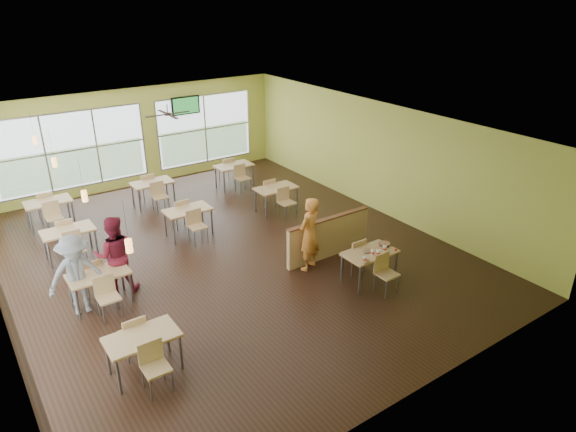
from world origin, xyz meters
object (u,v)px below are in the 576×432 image
(main_table, at_px, (370,257))
(half_wall_divider, at_px, (328,237))
(food_basket, at_px, (384,244))
(man_plaid, at_px, (309,234))

(main_table, xyz_separation_m, half_wall_divider, (0.00, 1.45, -0.11))
(main_table, height_order, food_basket, main_table)
(main_table, relative_size, half_wall_divider, 0.63)
(main_table, bearing_deg, food_basket, 5.05)
(main_table, distance_m, man_plaid, 1.48)
(half_wall_divider, bearing_deg, food_basket, -71.32)
(man_plaid, bearing_deg, food_basket, 114.31)
(half_wall_divider, xyz_separation_m, man_plaid, (-0.74, -0.20, 0.37))
(main_table, xyz_separation_m, man_plaid, (-0.74, 1.25, 0.26))
(main_table, distance_m, food_basket, 0.50)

